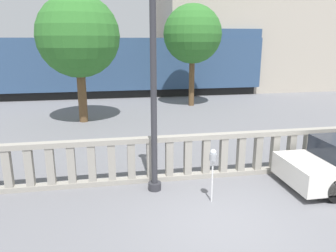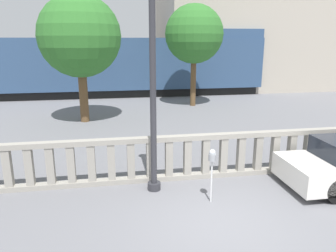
{
  "view_description": "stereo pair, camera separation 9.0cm",
  "coord_description": "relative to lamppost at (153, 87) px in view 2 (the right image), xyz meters",
  "views": [
    {
      "loc": [
        -2.36,
        -6.01,
        3.84
      ],
      "look_at": [
        -0.64,
        3.4,
        1.31
      ],
      "focal_mm": 35.0,
      "sensor_mm": 36.0,
      "label": 1
    },
    {
      "loc": [
        -2.27,
        -6.02,
        3.84
      ],
      "look_at": [
        -0.64,
        3.4,
        1.31
      ],
      "focal_mm": 35.0,
      "sensor_mm": 36.0,
      "label": 2
    }
  ],
  "objects": [
    {
      "name": "ground_plane",
      "position": [
        1.28,
        -1.86,
        -2.71
      ],
      "size": [
        160.0,
        160.0,
        0.0
      ],
      "primitive_type": "plane",
      "color": "slate"
    },
    {
      "name": "balustrade",
      "position": [
        1.28,
        0.55,
        -2.07
      ],
      "size": [
        17.01,
        0.24,
        1.29
      ],
      "color": "gray",
      "rests_on": "ground"
    },
    {
      "name": "lamppost",
      "position": [
        0.0,
        0.0,
        0.0
      ],
      "size": [
        0.34,
        0.34,
        5.36
      ],
      "color": "#2D2D33",
      "rests_on": "ground"
    },
    {
      "name": "parking_meter",
      "position": [
        1.28,
        -0.9,
        -1.62
      ],
      "size": [
        0.18,
        0.18,
        1.35
      ],
      "color": "silver",
      "rests_on": "ground"
    },
    {
      "name": "train_near",
      "position": [
        -3.27,
        15.31,
        -0.65
      ],
      "size": [
        25.97,
        2.72,
        4.55
      ],
      "color": "black",
      "rests_on": "ground"
    },
    {
      "name": "train_far",
      "position": [
        6.98,
        26.61,
        -0.71
      ],
      "size": [
        27.04,
        3.17,
        4.43
      ],
      "color": "black",
      "rests_on": "ground"
    },
    {
      "name": "building_block",
      "position": [
        9.77,
        18.94,
        3.06
      ],
      "size": [
        13.01,
        9.18,
        11.54
      ],
      "color": "#ADA393",
      "rests_on": "ground"
    },
    {
      "name": "tree_left",
      "position": [
        -2.33,
        7.98,
        1.26
      ],
      "size": [
        3.76,
        3.76,
        5.87
      ],
      "color": "brown",
      "rests_on": "ground"
    },
    {
      "name": "tree_right",
      "position": [
        3.77,
        10.93,
        1.41
      ],
      "size": [
        3.34,
        3.34,
        5.82
      ],
      "color": "brown",
      "rests_on": "ground"
    }
  ]
}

